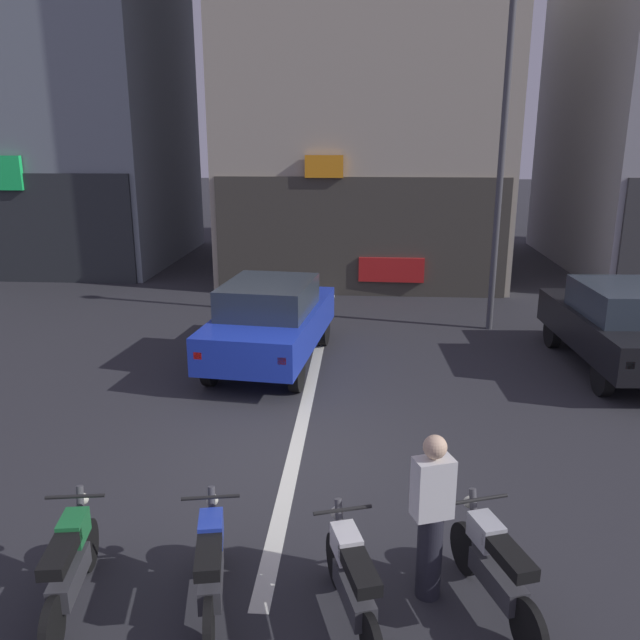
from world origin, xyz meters
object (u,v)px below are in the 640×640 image
object	(u,v)px
car_red_down_street	(391,252)
street_lamp	(504,128)
car_blue_crossing_near	(271,320)
car_black_parked_kerbside	(621,324)
motorcycle_blue_row_left_mid	(211,564)
motorcycle_green_row_leftmost	(70,564)
person_by_motorcycles	(431,516)
motorcycle_silver_row_right_mid	(495,566)
motorcycle_white_row_centre	(352,579)

from	to	relation	value
car_red_down_street	street_lamp	world-z (taller)	street_lamp
car_blue_crossing_near	street_lamp	bearing A→B (deg)	30.29
car_black_parked_kerbside	street_lamp	world-z (taller)	street_lamp
street_lamp	motorcycle_blue_row_left_mid	size ratio (longest dim) A/B	4.41
motorcycle_green_row_leftmost	person_by_motorcycles	size ratio (longest dim) A/B	1.00
car_black_parked_kerbside	motorcycle_silver_row_right_mid	xyz separation A→B (m)	(-3.52, -6.68, -0.43)
car_blue_crossing_near	car_black_parked_kerbside	size ratio (longest dim) A/B	1.02
car_red_down_street	motorcycle_blue_row_left_mid	size ratio (longest dim) A/B	2.51
car_black_parked_kerbside	car_red_down_street	world-z (taller)	same
car_black_parked_kerbside	motorcycle_white_row_centre	size ratio (longest dim) A/B	2.59
car_blue_crossing_near	motorcycle_white_row_centre	distance (m)	7.02
car_blue_crossing_near	motorcycle_silver_row_right_mid	size ratio (longest dim) A/B	2.66
motorcycle_white_row_centre	person_by_motorcycles	bearing A→B (deg)	30.72
car_black_parked_kerbside	motorcycle_blue_row_left_mid	xyz separation A→B (m)	(-6.11, -6.84, -0.43)
motorcycle_green_row_leftmost	motorcycle_white_row_centre	bearing A→B (deg)	-0.82
car_black_parked_kerbside	street_lamp	distance (m)	4.74
street_lamp	person_by_motorcycles	world-z (taller)	street_lamp
car_blue_crossing_near	street_lamp	distance (m)	6.40
motorcycle_green_row_leftmost	motorcycle_blue_row_left_mid	bearing A→B (deg)	3.49
motorcycle_green_row_leftmost	motorcycle_white_row_centre	xyz separation A→B (m)	(2.59, -0.04, 0.00)
car_blue_crossing_near	motorcycle_blue_row_left_mid	bearing A→B (deg)	-86.48
car_red_down_street	person_by_motorcycles	xyz separation A→B (m)	(-0.12, -13.99, -0.03)
motorcycle_green_row_leftmost	person_by_motorcycles	world-z (taller)	person_by_motorcycles
car_black_parked_kerbside	motorcycle_white_row_centre	xyz separation A→B (m)	(-4.81, -6.96, -0.43)
motorcycle_white_row_centre	car_red_down_street	bearing A→B (deg)	86.67
car_black_parked_kerbside	motorcycle_white_row_centre	bearing A→B (deg)	-124.67
car_red_down_street	street_lamp	xyz separation A→B (m)	(2.07, -4.92, 3.52)
motorcycle_green_row_leftmost	motorcycle_silver_row_right_mid	bearing A→B (deg)	3.51
motorcycle_green_row_leftmost	car_red_down_street	bearing A→B (deg)	76.59
motorcycle_silver_row_right_mid	person_by_motorcycles	bearing A→B (deg)	165.26
car_blue_crossing_near	motorcycle_silver_row_right_mid	world-z (taller)	car_blue_crossing_near
person_by_motorcycles	motorcycle_white_row_centre	bearing A→B (deg)	-149.28
motorcycle_green_row_leftmost	motorcycle_blue_row_left_mid	xyz separation A→B (m)	(1.30, 0.08, 0.00)
car_red_down_street	motorcycle_blue_row_left_mid	bearing A→B (deg)	-98.48
car_black_parked_kerbside	motorcycle_blue_row_left_mid	bearing A→B (deg)	-131.76
street_lamp	motorcycle_green_row_leftmost	xyz separation A→B (m)	(-5.50, -9.46, -3.94)
motorcycle_silver_row_right_mid	person_by_motorcycles	distance (m)	0.72
street_lamp	person_by_motorcycles	xyz separation A→B (m)	(-2.19, -9.07, -3.55)
car_red_down_street	motorcycle_blue_row_left_mid	xyz separation A→B (m)	(-2.13, -14.30, -0.43)
car_black_parked_kerbside	motorcycle_silver_row_right_mid	world-z (taller)	car_black_parked_kerbside
motorcycle_green_row_leftmost	motorcycle_silver_row_right_mid	distance (m)	3.89
car_blue_crossing_near	motorcycle_silver_row_right_mid	bearing A→B (deg)	-65.30
street_lamp	motorcycle_green_row_leftmost	world-z (taller)	street_lamp
car_red_down_street	car_blue_crossing_near	bearing A→B (deg)	-108.47
street_lamp	person_by_motorcycles	distance (m)	9.98
motorcycle_green_row_leftmost	motorcycle_white_row_centre	world-z (taller)	same
car_blue_crossing_near	motorcycle_silver_row_right_mid	distance (m)	7.19
street_lamp	motorcycle_blue_row_left_mid	bearing A→B (deg)	-114.14
motorcycle_silver_row_right_mid	person_by_motorcycles	size ratio (longest dim) A/B	0.96
car_blue_crossing_near	street_lamp	xyz separation A→B (m)	(4.61, 2.69, 3.52)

